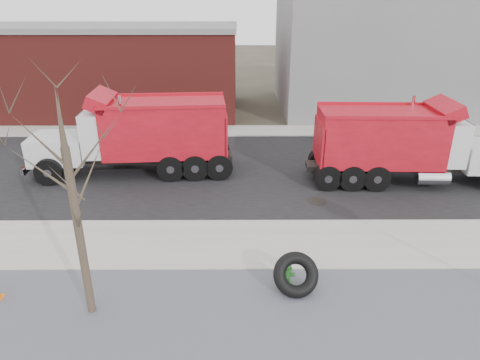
{
  "coord_description": "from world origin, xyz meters",
  "views": [
    {
      "loc": [
        0.18,
        -10.53,
        6.65
      ],
      "look_at": [
        0.24,
        1.88,
        1.4
      ],
      "focal_mm": 32.0,
      "sensor_mm": 36.0,
      "label": 1
    }
  ],
  "objects_px": {
    "dump_truck_red_a": "(404,142)",
    "dump_truck_red_b": "(141,133)",
    "truck_tire": "(296,275)",
    "fire_hydrant": "(286,275)"
  },
  "relations": [
    {
      "from": "dump_truck_red_a",
      "to": "dump_truck_red_b",
      "type": "height_order",
      "value": "dump_truck_red_b"
    },
    {
      "from": "truck_tire",
      "to": "dump_truck_red_a",
      "type": "relative_size",
      "value": 0.15
    },
    {
      "from": "truck_tire",
      "to": "fire_hydrant",
      "type": "bearing_deg",
      "value": 139.25
    },
    {
      "from": "fire_hydrant",
      "to": "truck_tire",
      "type": "xyz_separation_m",
      "value": [
        0.21,
        -0.18,
        0.15
      ]
    },
    {
      "from": "fire_hydrant",
      "to": "dump_truck_red_b",
      "type": "bearing_deg",
      "value": 130.49
    },
    {
      "from": "dump_truck_red_a",
      "to": "dump_truck_red_b",
      "type": "distance_m",
      "value": 10.3
    },
    {
      "from": "dump_truck_red_a",
      "to": "fire_hydrant",
      "type": "bearing_deg",
      "value": -125.6
    },
    {
      "from": "truck_tire",
      "to": "dump_truck_red_b",
      "type": "xyz_separation_m",
      "value": [
        -5.31,
        7.88,
        1.23
      ]
    },
    {
      "from": "fire_hydrant",
      "to": "truck_tire",
      "type": "relative_size",
      "value": 0.63
    },
    {
      "from": "fire_hydrant",
      "to": "truck_tire",
      "type": "height_order",
      "value": "truck_tire"
    }
  ]
}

